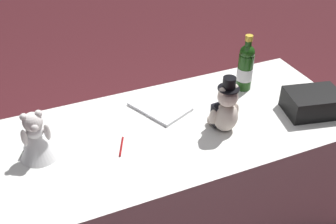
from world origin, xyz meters
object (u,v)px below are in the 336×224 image
(teddy_bear_bride, at_px, (36,136))
(guestbook, at_px, (160,106))
(champagne_bottle, at_px, (245,67))
(signing_pen, at_px, (122,146))
(gift_case_black, at_px, (313,103))
(teddy_bear_groom, at_px, (225,109))

(teddy_bear_bride, relative_size, guestbook, 0.82)
(teddy_bear_bride, height_order, guestbook, teddy_bear_bride)
(champagne_bottle, relative_size, guestbook, 1.11)
(teddy_bear_bride, bearing_deg, champagne_bottle, 6.14)
(signing_pen, bearing_deg, teddy_bear_bride, 164.50)
(signing_pen, height_order, guestbook, guestbook)
(gift_case_black, bearing_deg, guestbook, 154.27)
(teddy_bear_bride, relative_size, signing_pen, 1.82)
(teddy_bear_groom, bearing_deg, gift_case_black, -6.51)
(champagne_bottle, relative_size, gift_case_black, 1.05)
(teddy_bear_bride, distance_m, gift_case_black, 1.36)
(teddy_bear_groom, bearing_deg, guestbook, 127.76)
(teddy_bear_groom, bearing_deg, signing_pen, 172.92)
(teddy_bear_bride, xyz_separation_m, guestbook, (0.64, 0.12, -0.09))
(gift_case_black, height_order, guestbook, gift_case_black)
(teddy_bear_bride, bearing_deg, signing_pen, -15.50)
(teddy_bear_bride, height_order, champagne_bottle, champagne_bottle)
(guestbook, bearing_deg, teddy_bear_groom, -76.22)
(teddy_bear_groom, xyz_separation_m, guestbook, (-0.22, 0.28, -0.10))
(gift_case_black, distance_m, guestbook, 0.79)
(teddy_bear_groom, relative_size, guestbook, 1.00)
(signing_pen, bearing_deg, teddy_bear_groom, -7.08)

